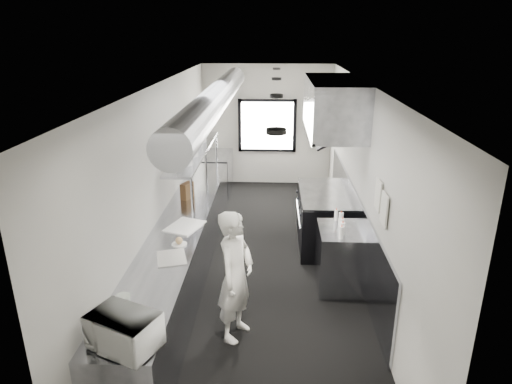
# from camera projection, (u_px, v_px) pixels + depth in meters

# --- Properties ---
(floor) EXTENTS (3.00, 8.00, 0.01)m
(floor) POSITION_uv_depth(u_px,v_px,m) (261.00, 261.00, 7.29)
(floor) COLOR black
(floor) RESTS_ON ground
(ceiling) EXTENTS (3.00, 8.00, 0.01)m
(ceiling) POSITION_uv_depth(u_px,v_px,m) (262.00, 84.00, 6.34)
(ceiling) COLOR silver
(ceiling) RESTS_ON wall_back
(wall_back) EXTENTS (3.00, 0.02, 2.80)m
(wall_back) POSITION_uv_depth(u_px,v_px,m) (267.00, 126.00, 10.58)
(wall_back) COLOR #B1AFA8
(wall_back) RESTS_ON floor
(wall_front) EXTENTS (3.00, 0.02, 2.80)m
(wall_front) POSITION_uv_depth(u_px,v_px,m) (243.00, 362.00, 3.06)
(wall_front) COLOR #B1AFA8
(wall_front) RESTS_ON floor
(wall_left) EXTENTS (0.02, 8.00, 2.80)m
(wall_left) POSITION_uv_depth(u_px,v_px,m) (163.00, 177.00, 6.88)
(wall_left) COLOR #B1AFA8
(wall_left) RESTS_ON floor
(wall_right) EXTENTS (0.02, 8.00, 2.80)m
(wall_right) POSITION_uv_depth(u_px,v_px,m) (362.00, 180.00, 6.76)
(wall_right) COLOR #B1AFA8
(wall_right) RESTS_ON floor
(wall_cladding) EXTENTS (0.03, 5.50, 1.10)m
(wall_cladding) POSITION_uv_depth(u_px,v_px,m) (353.00, 224.00, 7.33)
(wall_cladding) COLOR gray
(wall_cladding) RESTS_ON wall_right
(hvac_duct) EXTENTS (0.40, 6.40, 0.40)m
(hvac_duct) POSITION_uv_depth(u_px,v_px,m) (217.00, 97.00, 6.83)
(hvac_duct) COLOR #92959A
(hvac_duct) RESTS_ON ceiling
(service_window) EXTENTS (1.36, 0.05, 1.25)m
(service_window) POSITION_uv_depth(u_px,v_px,m) (267.00, 126.00, 10.54)
(service_window) COLOR white
(service_window) RESTS_ON wall_back
(exhaust_hood) EXTENTS (0.81, 2.20, 0.88)m
(exhaust_hood) POSITION_uv_depth(u_px,v_px,m) (333.00, 106.00, 7.10)
(exhaust_hood) COLOR gray
(exhaust_hood) RESTS_ON ceiling
(prep_counter) EXTENTS (0.70, 6.00, 0.90)m
(prep_counter) POSITION_uv_depth(u_px,v_px,m) (183.00, 249.00, 6.72)
(prep_counter) COLOR gray
(prep_counter) RESTS_ON floor
(pass_shelf) EXTENTS (0.45, 3.00, 0.68)m
(pass_shelf) POSITION_uv_depth(u_px,v_px,m) (194.00, 152.00, 7.76)
(pass_shelf) COLOR gray
(pass_shelf) RESTS_ON prep_counter
(range) EXTENTS (0.88, 1.60, 0.94)m
(range) POSITION_uv_depth(u_px,v_px,m) (323.00, 218.00, 7.75)
(range) COLOR black
(range) RESTS_ON floor
(bottle_station) EXTENTS (0.65, 0.80, 0.90)m
(bottle_station) POSITION_uv_depth(u_px,v_px,m) (341.00, 258.00, 6.43)
(bottle_station) COLOR gray
(bottle_station) RESTS_ON floor
(far_work_table) EXTENTS (0.70, 1.20, 0.90)m
(far_work_table) POSITION_uv_depth(u_px,v_px,m) (215.00, 174.00, 10.19)
(far_work_table) COLOR gray
(far_work_table) RESTS_ON floor
(notice_sheet_a) EXTENTS (0.02, 0.28, 0.38)m
(notice_sheet_a) POSITION_uv_depth(u_px,v_px,m) (378.00, 195.00, 5.56)
(notice_sheet_a) COLOR beige
(notice_sheet_a) RESTS_ON wall_right
(notice_sheet_b) EXTENTS (0.02, 0.28, 0.38)m
(notice_sheet_b) POSITION_uv_depth(u_px,v_px,m) (384.00, 209.00, 5.25)
(notice_sheet_b) COLOR beige
(notice_sheet_b) RESTS_ON wall_right
(line_cook) EXTENTS (0.58, 0.69, 1.62)m
(line_cook) POSITION_uv_depth(u_px,v_px,m) (236.00, 276.00, 5.27)
(line_cook) COLOR silver
(line_cook) RESTS_ON floor
(microwave) EXTENTS (0.66, 0.60, 0.33)m
(microwave) POSITION_uv_depth(u_px,v_px,m) (124.00, 331.00, 3.91)
(microwave) COLOR white
(microwave) RESTS_ON prep_counter
(deli_tub_a) EXTENTS (0.18, 0.18, 0.10)m
(deli_tub_a) POSITION_uv_depth(u_px,v_px,m) (117.00, 312.00, 4.35)
(deli_tub_a) COLOR #AAB5A6
(deli_tub_a) RESTS_ON prep_counter
(deli_tub_b) EXTENTS (0.18, 0.18, 0.11)m
(deli_tub_b) POSITION_uv_depth(u_px,v_px,m) (123.00, 300.00, 4.55)
(deli_tub_b) COLOR #AAB5A6
(deli_tub_b) RESTS_ON prep_counter
(newspaper) EXTENTS (0.45, 0.50, 0.01)m
(newspaper) POSITION_uv_depth(u_px,v_px,m) (171.00, 258.00, 5.49)
(newspaper) COLOR silver
(newspaper) RESTS_ON prep_counter
(small_plate) EXTENTS (0.24, 0.24, 0.02)m
(small_plate) POSITION_uv_depth(u_px,v_px,m) (179.00, 244.00, 5.83)
(small_plate) COLOR silver
(small_plate) RESTS_ON prep_counter
(pastry) EXTENTS (0.09, 0.09, 0.09)m
(pastry) POSITION_uv_depth(u_px,v_px,m) (179.00, 241.00, 5.81)
(pastry) COLOR tan
(pastry) RESTS_ON small_plate
(cutting_board) EXTENTS (0.57, 0.65, 0.02)m
(cutting_board) POSITION_uv_depth(u_px,v_px,m) (185.00, 226.00, 6.36)
(cutting_board) COLOR silver
(cutting_board) RESTS_ON prep_counter
(knife_block) EXTENTS (0.20, 0.27, 0.27)m
(knife_block) POSITION_uv_depth(u_px,v_px,m) (187.00, 191.00, 7.39)
(knife_block) COLOR brown
(knife_block) RESTS_ON prep_counter
(plate_stack_a) EXTENTS (0.27, 0.27, 0.30)m
(plate_stack_a) POSITION_uv_depth(u_px,v_px,m) (184.00, 155.00, 6.86)
(plate_stack_a) COLOR silver
(plate_stack_a) RESTS_ON pass_shelf
(plate_stack_b) EXTENTS (0.29, 0.29, 0.30)m
(plate_stack_b) POSITION_uv_depth(u_px,v_px,m) (191.00, 147.00, 7.34)
(plate_stack_b) COLOR silver
(plate_stack_b) RESTS_ON pass_shelf
(plate_stack_c) EXTENTS (0.27, 0.27, 0.31)m
(plate_stack_c) POSITION_uv_depth(u_px,v_px,m) (196.00, 137.00, 7.97)
(plate_stack_c) COLOR silver
(plate_stack_c) RESTS_ON pass_shelf
(plate_stack_d) EXTENTS (0.26, 0.26, 0.35)m
(plate_stack_d) POSITION_uv_depth(u_px,v_px,m) (200.00, 132.00, 8.26)
(plate_stack_d) COLOR silver
(plate_stack_d) RESTS_ON pass_shelf
(squeeze_bottle_a) EXTENTS (0.08, 0.08, 0.18)m
(squeeze_bottle_a) POSITION_uv_depth(u_px,v_px,m) (341.00, 233.00, 5.98)
(squeeze_bottle_a) COLOR silver
(squeeze_bottle_a) RESTS_ON bottle_station
(squeeze_bottle_b) EXTENTS (0.08, 0.08, 0.18)m
(squeeze_bottle_b) POSITION_uv_depth(u_px,v_px,m) (343.00, 229.00, 6.07)
(squeeze_bottle_b) COLOR silver
(squeeze_bottle_b) RESTS_ON bottle_station
(squeeze_bottle_c) EXTENTS (0.06, 0.06, 0.17)m
(squeeze_bottle_c) POSITION_uv_depth(u_px,v_px,m) (342.00, 225.00, 6.23)
(squeeze_bottle_c) COLOR silver
(squeeze_bottle_c) RESTS_ON bottle_station
(squeeze_bottle_d) EXTENTS (0.09, 0.09, 0.20)m
(squeeze_bottle_d) POSITION_uv_depth(u_px,v_px,m) (341.00, 219.00, 6.38)
(squeeze_bottle_d) COLOR silver
(squeeze_bottle_d) RESTS_ON bottle_station
(squeeze_bottle_e) EXTENTS (0.07, 0.07, 0.16)m
(squeeze_bottle_e) POSITION_uv_depth(u_px,v_px,m) (336.00, 215.00, 6.56)
(squeeze_bottle_e) COLOR silver
(squeeze_bottle_e) RESTS_ON bottle_station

